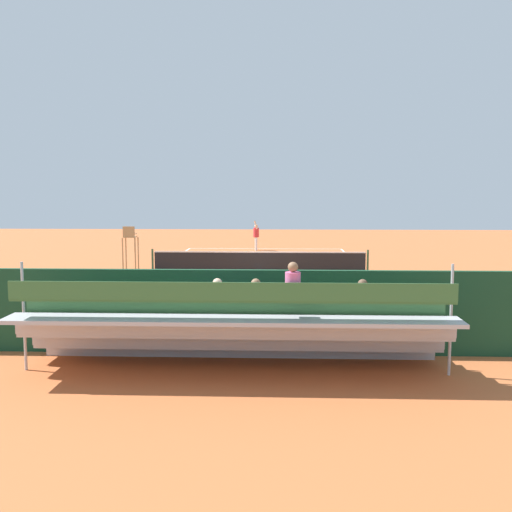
# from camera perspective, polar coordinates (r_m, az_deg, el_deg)

# --- Properties ---
(ground_plane) EXTENTS (60.00, 60.00, 0.00)m
(ground_plane) POSITION_cam_1_polar(r_m,az_deg,el_deg) (27.89, 0.33, -1.53)
(ground_plane) COLOR #BC6033
(court_line_markings) EXTENTS (10.10, 22.20, 0.01)m
(court_line_markings) POSITION_cam_1_polar(r_m,az_deg,el_deg) (27.92, 0.33, -1.52)
(court_line_markings) COLOR white
(court_line_markings) RESTS_ON ground
(tennis_net) EXTENTS (10.30, 0.10, 1.07)m
(tennis_net) POSITION_cam_1_polar(r_m,az_deg,el_deg) (27.82, 0.33, -0.51)
(tennis_net) COLOR black
(tennis_net) RESTS_ON ground
(backdrop_wall) EXTENTS (18.00, 0.16, 2.00)m
(backdrop_wall) POSITION_cam_1_polar(r_m,az_deg,el_deg) (13.93, -1.64, -5.42)
(backdrop_wall) COLOR #194228
(backdrop_wall) RESTS_ON ground
(bleacher_stand) EXTENTS (9.06, 2.40, 2.48)m
(bleacher_stand) POSITION_cam_1_polar(r_m,az_deg,el_deg) (12.63, -1.73, -7.01)
(bleacher_stand) COLOR #B2B2B7
(bleacher_stand) RESTS_ON ground
(umpire_chair) EXTENTS (0.67, 0.67, 2.14)m
(umpire_chair) POSITION_cam_1_polar(r_m,az_deg,el_deg) (28.74, -12.12, 1.20)
(umpire_chair) COLOR #A88456
(umpire_chair) RESTS_ON ground
(courtside_bench) EXTENTS (1.80, 0.40, 0.93)m
(courtside_bench) POSITION_cam_1_polar(r_m,az_deg,el_deg) (14.91, 11.92, -6.50)
(courtside_bench) COLOR #234C2D
(courtside_bench) RESTS_ON ground
(equipment_bag) EXTENTS (0.90, 0.36, 0.36)m
(equipment_bag) POSITION_cam_1_polar(r_m,az_deg,el_deg) (14.68, 4.65, -8.11)
(equipment_bag) COLOR #B22D2D
(equipment_bag) RESTS_ON ground
(tennis_player) EXTENTS (0.37, 0.54, 1.93)m
(tennis_player) POSITION_cam_1_polar(r_m,az_deg,el_deg) (37.60, 0.01, 2.09)
(tennis_player) COLOR white
(tennis_player) RESTS_ON ground
(tennis_racket) EXTENTS (0.36, 0.58, 0.03)m
(tennis_racket) POSITION_cam_1_polar(r_m,az_deg,el_deg) (36.93, -1.02, 0.45)
(tennis_racket) COLOR black
(tennis_racket) RESTS_ON ground
(tennis_ball_near) EXTENTS (0.07, 0.07, 0.07)m
(tennis_ball_near) POSITION_cam_1_polar(r_m,az_deg,el_deg) (35.17, 0.35, 0.18)
(tennis_ball_near) COLOR #CCDB33
(tennis_ball_near) RESTS_ON ground
(tennis_ball_far) EXTENTS (0.07, 0.07, 0.07)m
(tennis_ball_far) POSITION_cam_1_polar(r_m,az_deg,el_deg) (35.55, -0.36, 0.24)
(tennis_ball_far) COLOR #CCDB33
(tennis_ball_far) RESTS_ON ground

